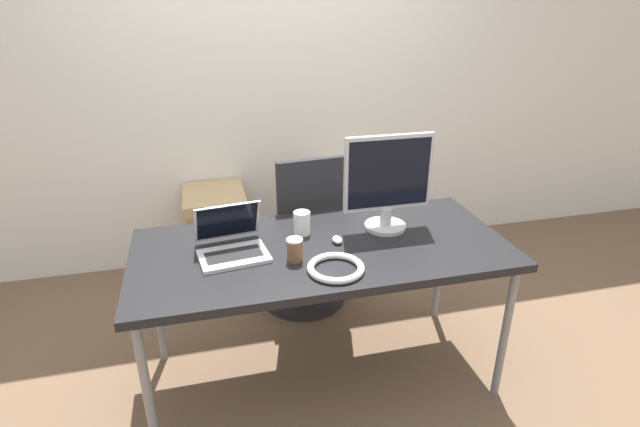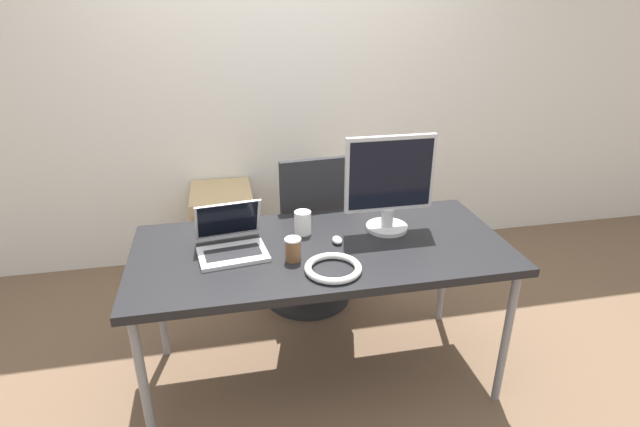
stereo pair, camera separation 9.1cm
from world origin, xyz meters
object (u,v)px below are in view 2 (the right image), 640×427
cabinet_left (224,233)px  coffee_cup_white (303,223)px  laptop_center (231,242)px  monitor (389,184)px  office_chair (310,251)px  cable_coil (334,268)px  cabinet_right (359,221)px  mouse (337,240)px  coffee_cup_brown (293,249)px

cabinet_left → coffee_cup_white: size_ratio=5.44×
laptop_center → monitor: (0.78, 0.08, 0.20)m
office_chair → cable_coil: bearing=-94.1°
monitor → cable_coil: size_ratio=1.95×
laptop_center → cable_coil: 0.50m
coffee_cup_white → cabinet_left: bearing=110.7°
office_chair → coffee_cup_white: bearing=-104.1°
cabinet_right → monitor: 1.30m
office_chair → cabinet_left: office_chair is taller
office_chair → mouse: bearing=-89.2°
cabinet_left → coffee_cup_brown: bearing=-76.9°
office_chair → monitor: size_ratio=2.16×
laptop_center → coffee_cup_brown: laptop_center is taller
laptop_center → cable_coil: laptop_center is taller
cabinet_right → mouse: 1.35m
cabinet_left → laptop_center: 1.26m
monitor → mouse: monitor is taller
laptop_center → cabinet_left: bearing=91.8°
office_chair → coffee_cup_brown: (-0.22, -0.79, 0.45)m
monitor → coffee_cup_white: size_ratio=4.14×
laptop_center → mouse: bearing=-2.3°
monitor → coffee_cup_brown: monitor is taller
coffee_cup_white → monitor: bearing=-5.2°
laptop_center → monitor: size_ratio=0.70×
office_chair → cabinet_right: 0.69m
coffee_cup_white → cable_coil: bearing=-80.2°
cabinet_left → monitor: (0.82, -1.08, 0.71)m
monitor → mouse: size_ratio=6.84×
monitor → coffee_cup_brown: 0.59m
laptop_center → cable_coil: (0.42, -0.27, -0.03)m
cabinet_right → coffee_cup_brown: coffee_cup_brown is taller
mouse → coffee_cup_white: bearing=135.9°
coffee_cup_brown → cable_coil: coffee_cup_brown is taller
cabinet_left → cabinet_right: (0.99, 0.00, 0.00)m
coffee_cup_white → cable_coil: (0.07, -0.39, -0.04)m
cabinet_right → office_chair: bearing=-132.6°
monitor → office_chair: bearing=117.1°
office_chair → cabinet_left: bearing=135.9°
monitor → cable_coil: 0.55m
cabinet_left → office_chair: bearing=-44.1°
cabinet_left → coffee_cup_white: (0.39, -1.04, 0.52)m
mouse → coffee_cup_white: 0.20m
cable_coil → monitor: bearing=44.5°
coffee_cup_brown → monitor: bearing=23.2°
cabinet_right → monitor: size_ratio=1.32×
office_chair → cabinet_right: office_chair is taller
cabinet_left → coffee_cup_brown: 1.43m
cabinet_left → laptop_center: size_ratio=1.88×
cabinet_left → monitor: monitor is taller
monitor → cabinet_right: bearing=80.7°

